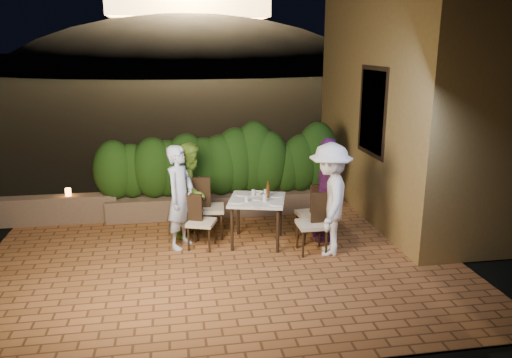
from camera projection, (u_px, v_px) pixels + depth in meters
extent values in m
plane|color=black|center=(223.00, 266.00, 7.30)|extent=(400.00, 400.00, 0.00)
cube|color=brown|center=(220.00, 256.00, 7.79)|extent=(7.00, 6.00, 0.15)
cube|color=olive|center=(405.00, 80.00, 9.13)|extent=(1.60, 5.00, 5.00)
cube|color=black|center=(374.00, 111.00, 8.66)|extent=(0.08, 1.00, 1.40)
cube|color=black|center=(373.00, 111.00, 8.65)|extent=(0.06, 1.15, 1.55)
cube|color=brown|center=(221.00, 204.00, 9.46)|extent=(4.20, 0.55, 0.40)
cube|color=brown|center=(55.00, 210.00, 8.97)|extent=(2.20, 0.30, 0.50)
ellipsoid|color=black|center=(192.00, 101.00, 65.78)|extent=(52.00, 40.00, 22.00)
cylinder|color=white|center=(236.00, 201.00, 7.78)|extent=(0.24, 0.24, 0.01)
cylinder|color=white|center=(242.00, 194.00, 8.16)|extent=(0.23, 0.23, 0.01)
cylinder|color=white|center=(276.00, 204.00, 7.67)|extent=(0.24, 0.24, 0.01)
cylinder|color=white|center=(276.00, 196.00, 8.08)|extent=(0.23, 0.23, 0.01)
cylinder|color=white|center=(257.00, 198.00, 7.93)|extent=(0.20, 0.20, 0.01)
cylinder|color=white|center=(258.00, 205.00, 7.59)|extent=(0.21, 0.21, 0.01)
cylinder|color=silver|center=(247.00, 199.00, 7.76)|extent=(0.06, 0.06, 0.10)
cylinder|color=silver|center=(253.00, 193.00, 8.09)|extent=(0.06, 0.06, 0.10)
cylinder|color=silver|center=(265.00, 198.00, 7.78)|extent=(0.07, 0.07, 0.12)
cylinder|color=silver|center=(266.00, 193.00, 8.08)|extent=(0.06, 0.06, 0.11)
imported|color=white|center=(258.00, 193.00, 8.18)|extent=(0.23, 0.23, 0.04)
imported|color=silver|center=(180.00, 197.00, 7.78)|extent=(0.65, 0.72, 1.64)
imported|color=#8EC23C|center=(191.00, 189.00, 8.30)|extent=(0.89, 0.96, 1.58)
imported|color=white|center=(330.00, 199.00, 7.52)|extent=(0.94, 1.25, 1.73)
imported|color=#602266|center=(327.00, 189.00, 8.10)|extent=(0.54, 1.04, 1.71)
cylinder|color=orange|center=(68.00, 192.00, 8.93)|extent=(0.10, 0.10, 0.14)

